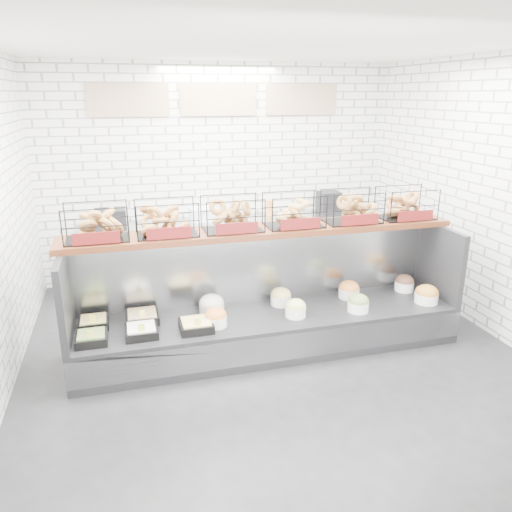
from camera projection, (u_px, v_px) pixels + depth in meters
name	position (u px, v px, depth m)	size (l,w,h in m)	color
ground	(277.00, 361.00, 5.06)	(5.50, 5.50, 0.00)	black
room_shell	(262.00, 149.00, 4.98)	(5.02, 5.51, 3.01)	white
display_case	(268.00, 317.00, 5.28)	(4.00, 0.90, 1.20)	black
bagel_shelf	(263.00, 216.00, 5.11)	(4.10, 0.50, 0.40)	#411C0E
prep_counter	(226.00, 248.00, 7.14)	(4.00, 0.60, 1.20)	#93969B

